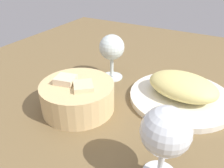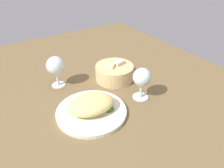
# 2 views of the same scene
# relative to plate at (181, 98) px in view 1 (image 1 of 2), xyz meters

# --- Properties ---
(ground_plane) EXTENTS (1.40, 1.40, 0.02)m
(ground_plane) POSITION_rel_plate_xyz_m (0.00, 0.13, -0.02)
(ground_plane) COLOR brown
(plate) EXTENTS (0.25, 0.25, 0.01)m
(plate) POSITION_rel_plate_xyz_m (0.00, 0.00, 0.00)
(plate) COLOR white
(plate) RESTS_ON ground_plane
(omelette) EXTENTS (0.18, 0.14, 0.05)m
(omelette) POSITION_rel_plate_xyz_m (0.00, 0.00, 0.03)
(omelette) COLOR #E2D37C
(omelette) RESTS_ON plate
(lettuce_garnish) EXTENTS (0.04, 0.04, 0.02)m
(lettuce_garnish) POSITION_rel_plate_xyz_m (0.06, -0.03, 0.02)
(lettuce_garnish) COLOR #49822A
(lettuce_garnish) RESTS_ON plate
(bread_basket) EXTENTS (0.17, 0.17, 0.08)m
(bread_basket) POSITION_rel_plate_xyz_m (0.20, 0.15, 0.03)
(bread_basket) COLOR #DAB87E
(bread_basket) RESTS_ON ground_plane
(wine_glass_near) EXTENTS (0.07, 0.07, 0.13)m
(wine_glass_near) POSITION_rel_plate_xyz_m (0.21, -0.02, 0.08)
(wine_glass_near) COLOR silver
(wine_glass_near) RESTS_ON ground_plane
(wine_glass_far) EXTENTS (0.08, 0.08, 0.13)m
(wine_glass_far) POSITION_rel_plate_xyz_m (-0.03, 0.24, 0.08)
(wine_glass_far) COLOR silver
(wine_glass_far) RESTS_ON ground_plane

